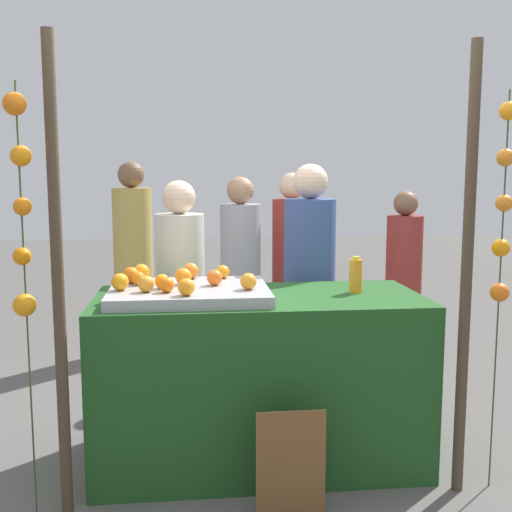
{
  "coord_description": "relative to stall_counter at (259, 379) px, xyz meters",
  "views": [
    {
      "loc": [
        -0.38,
        -3.31,
        1.62
      ],
      "look_at": [
        0.0,
        0.15,
        1.15
      ],
      "focal_mm": 43.44,
      "sensor_mm": 36.0,
      "label": 1
    }
  ],
  "objects": [
    {
      "name": "crowd_person_3",
      "position": [
        0.48,
        1.77,
        0.28
      ],
      "size": [
        0.32,
        0.32,
        1.62
      ],
      "color": "maroon",
      "rests_on": "ground_plane"
    },
    {
      "name": "orange_12",
      "position": [
        -0.24,
        0.01,
        0.58
      ],
      "size": [
        0.09,
        0.09,
        0.09
      ],
      "primitive_type": "sphere",
      "color": "orange",
      "rests_on": "orange_tray"
    },
    {
      "name": "orange_6",
      "position": [
        -0.07,
        -0.13,
        0.58
      ],
      "size": [
        0.09,
        0.09,
        0.09
      ],
      "primitive_type": "sphere",
      "color": "orange",
      "rests_on": "orange_tray"
    },
    {
      "name": "orange_9",
      "position": [
        -0.6,
        -0.14,
        0.58
      ],
      "size": [
        0.09,
        0.09,
        0.09
      ],
      "primitive_type": "sphere",
      "color": "orange",
      "rests_on": "orange_tray"
    },
    {
      "name": "orange_1",
      "position": [
        -0.41,
        0.06,
        0.58
      ],
      "size": [
        0.09,
        0.09,
        0.09
      ],
      "primitive_type": "sphere",
      "color": "orange",
      "rests_on": "orange_tray"
    },
    {
      "name": "juice_bottle",
      "position": [
        0.55,
        0.03,
        0.57
      ],
      "size": [
        0.07,
        0.07,
        0.2
      ],
      "color": "orange",
      "rests_on": "stall_counter"
    },
    {
      "name": "ground_plane",
      "position": [
        0.0,
        0.0,
        -0.47
      ],
      "size": [
        24.0,
        24.0,
        0.0
      ],
      "primitive_type": "plane",
      "color": "#565451"
    },
    {
      "name": "garland_strand_left",
      "position": [
        -1.11,
        -0.49,
        0.99
      ],
      "size": [
        0.11,
        0.11,
        2.01
      ],
      "color": "#2D4C23",
      "rests_on": "ground_plane"
    },
    {
      "name": "orange_3",
      "position": [
        -0.39,
        -0.26,
        0.58
      ],
      "size": [
        0.09,
        0.09,
        0.09
      ],
      "primitive_type": "sphere",
      "color": "orange",
      "rests_on": "orange_tray"
    },
    {
      "name": "orange_4",
      "position": [
        -0.5,
        -0.16,
        0.57
      ],
      "size": [
        0.08,
        0.08,
        0.08
      ],
      "primitive_type": "sphere",
      "color": "orange",
      "rests_on": "orange_tray"
    },
    {
      "name": "stall_counter",
      "position": [
        0.0,
        0.0,
        0.0
      ],
      "size": [
        1.79,
        0.81,
        0.95
      ],
      "primitive_type": "cube",
      "color": "#1E4C1E",
      "rests_on": "ground_plane"
    },
    {
      "name": "canopy_post_right",
      "position": [
        0.98,
        -0.45,
        0.65
      ],
      "size": [
        0.06,
        0.06,
        2.24
      ],
      "primitive_type": "cylinder",
      "color": "#473828",
      "rests_on": "ground_plane"
    },
    {
      "name": "crowd_person_2",
      "position": [
        0.03,
        1.53,
        0.26
      ],
      "size": [
        0.32,
        0.32,
        1.59
      ],
      "color": "#99999E",
      "rests_on": "ground_plane"
    },
    {
      "name": "canopy_post_left",
      "position": [
        -0.98,
        -0.45,
        0.65
      ],
      "size": [
        0.06,
        0.06,
        2.24
      ],
      "primitive_type": "cylinder",
      "color": "#473828",
      "rests_on": "ground_plane"
    },
    {
      "name": "orange_7",
      "position": [
        -0.65,
        0.24,
        0.58
      ],
      "size": [
        0.09,
        0.09,
        0.09
      ],
      "primitive_type": "sphere",
      "color": "orange",
      "rests_on": "orange_tray"
    },
    {
      "name": "garland_strand_right",
      "position": [
        1.16,
        -0.43,
        0.97
      ],
      "size": [
        0.1,
        0.11,
        2.01
      ],
      "color": "#2D4C23",
      "rests_on": "ground_plane"
    },
    {
      "name": "chalkboard_sign",
      "position": [
        0.08,
        -0.6,
        -0.22
      ],
      "size": [
        0.33,
        0.03,
        0.54
      ],
      "color": "brown",
      "rests_on": "ground_plane"
    },
    {
      "name": "orange_tray",
      "position": [
        -0.38,
        -0.02,
        0.5
      ],
      "size": [
        0.84,
        0.67,
        0.06
      ],
      "primitive_type": "cube",
      "color": "#9EA0A5",
      "rests_on": "stall_counter"
    },
    {
      "name": "vendor_right",
      "position": [
        0.41,
        0.64,
        0.31
      ],
      "size": [
        0.34,
        0.34,
        1.68
      ],
      "color": "#384C8C",
      "rests_on": "ground_plane"
    },
    {
      "name": "orange_2",
      "position": [
        -0.18,
        0.23,
        0.57
      ],
      "size": [
        0.08,
        0.08,
        0.08
      ],
      "primitive_type": "sphere",
      "color": "orange",
      "rests_on": "orange_tray"
    },
    {
      "name": "orange_10",
      "position": [
        -0.66,
        0.07,
        0.57
      ],
      "size": [
        0.08,
        0.08,
        0.08
      ],
      "primitive_type": "sphere",
      "color": "orange",
      "rests_on": "orange_tray"
    },
    {
      "name": "orange_5",
      "position": [
        -0.7,
        0.13,
        0.58
      ],
      "size": [
        0.09,
        0.09,
        0.09
      ],
      "primitive_type": "sphere",
      "color": "orange",
      "rests_on": "orange_tray"
    },
    {
      "name": "orange_11",
      "position": [
        -0.74,
        -0.08,
        0.58
      ],
      "size": [
        0.09,
        0.09,
        0.09
      ],
      "primitive_type": "sphere",
      "color": "orange",
      "rests_on": "orange_tray"
    },
    {
      "name": "orange_0",
      "position": [
        -0.37,
        0.24,
        0.58
      ],
      "size": [
        0.09,
        0.09,
        0.09
      ],
      "primitive_type": "sphere",
      "color": "orange",
      "rests_on": "orange_tray"
    },
    {
      "name": "crowd_person_0",
      "position": [
        1.38,
        1.56,
        0.21
      ],
      "size": [
        0.29,
        0.29,
        1.47
      ],
      "color": "maroon",
      "rests_on": "ground_plane"
    },
    {
      "name": "crowd_person_1",
      "position": [
        -0.88,
        2.24,
        0.33
      ],
      "size": [
        0.34,
        0.34,
        1.72
      ],
      "color": "tan",
      "rests_on": "ground_plane"
    },
    {
      "name": "vendor_left",
      "position": [
        -0.44,
        0.64,
        0.26
      ],
      "size": [
        0.31,
        0.31,
        1.57
      ],
      "color": "beige",
      "rests_on": "ground_plane"
    },
    {
      "name": "orange_8",
      "position": [
        -0.52,
        -0.05,
        0.57
      ],
      "size": [
        0.08,
        0.08,
        0.08
      ],
      "primitive_type": "sphere",
      "color": "orange",
      "rests_on": "orange_tray"
    }
  ]
}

